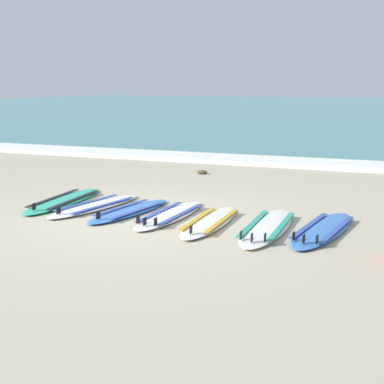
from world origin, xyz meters
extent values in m
plane|color=#B7AD93|center=(0.00, 0.00, 0.00)|extent=(80.00, 80.00, 0.00)
cube|color=teal|center=(0.00, 35.98, 0.05)|extent=(80.00, 60.00, 0.10)
cube|color=white|center=(0.00, 6.67, 0.06)|extent=(80.00, 1.37, 0.11)
ellipsoid|color=#2DB793|center=(-1.75, 0.62, 0.04)|extent=(0.68, 2.35, 0.07)
cube|color=black|center=(-1.96, 0.61, 0.08)|extent=(0.15, 1.63, 0.01)
cube|color=black|center=(-1.54, 0.63, 0.08)|extent=(0.15, 1.63, 0.01)
cube|color=black|center=(-1.71, -0.29, 0.12)|extent=(0.02, 0.09, 0.11)
ellipsoid|color=white|center=(-1.01, 0.45, 0.04)|extent=(0.97, 2.22, 0.07)
cube|color=#334CB2|center=(-1.20, 0.49, 0.08)|extent=(0.39, 1.49, 0.01)
cube|color=#334CB2|center=(-0.82, 0.41, 0.08)|extent=(0.39, 1.49, 0.01)
cube|color=black|center=(-1.18, -0.37, 0.12)|extent=(0.03, 0.09, 0.11)
ellipsoid|color=#3875CC|center=(-0.29, 0.33, 0.04)|extent=(0.85, 2.07, 0.07)
cube|color=#334CB2|center=(-0.46, 0.36, 0.08)|extent=(0.32, 1.40, 0.01)
cube|color=#334CB2|center=(-0.11, 0.30, 0.08)|extent=(0.32, 1.40, 0.01)
cube|color=black|center=(-0.42, -0.45, 0.12)|extent=(0.03, 0.09, 0.11)
ellipsoid|color=white|center=(0.44, 0.30, 0.04)|extent=(0.66, 2.16, 0.07)
cube|color=#334CB2|center=(0.25, 0.32, 0.08)|extent=(0.16, 1.49, 0.01)
cube|color=#334CB2|center=(0.64, 0.29, 0.08)|extent=(0.16, 1.49, 0.01)
cube|color=black|center=(0.39, -0.52, 0.12)|extent=(0.02, 0.09, 0.11)
cube|color=black|center=(0.25, -0.46, 0.12)|extent=(0.02, 0.09, 0.11)
cube|color=black|center=(0.54, -0.47, 0.12)|extent=(0.02, 0.09, 0.11)
ellipsoid|color=silver|center=(1.17, 0.13, 0.04)|extent=(0.54, 2.11, 0.07)
cube|color=gold|center=(0.98, 0.12, 0.08)|extent=(0.08, 1.47, 0.01)
cube|color=gold|center=(1.36, 0.13, 0.08)|extent=(0.08, 1.47, 0.01)
cube|color=black|center=(1.18, -0.70, 0.12)|extent=(0.01, 0.09, 0.11)
ellipsoid|color=white|center=(2.05, 0.14, 0.04)|extent=(0.61, 2.36, 0.07)
cube|color=teal|center=(1.84, 0.13, 0.08)|extent=(0.10, 1.65, 0.01)
cube|color=teal|center=(2.26, 0.14, 0.08)|extent=(0.10, 1.65, 0.01)
cube|color=black|center=(2.06, -0.78, 0.12)|extent=(0.01, 0.09, 0.11)
cube|color=black|center=(1.90, -0.72, 0.12)|extent=(0.01, 0.09, 0.11)
cube|color=black|center=(2.22, -0.72, 0.12)|extent=(0.01, 0.09, 0.11)
ellipsoid|color=#3875CC|center=(2.83, 0.28, 0.04)|extent=(0.89, 2.34, 0.07)
cube|color=#334CB2|center=(2.63, 0.31, 0.08)|extent=(0.31, 1.59, 0.01)
cube|color=#334CB2|center=(3.03, 0.25, 0.08)|extent=(0.31, 1.59, 0.01)
cube|color=black|center=(2.70, -0.60, 0.12)|extent=(0.02, 0.09, 0.11)
cube|color=black|center=(2.56, -0.52, 0.12)|extent=(0.02, 0.09, 0.11)
cube|color=black|center=(2.87, -0.56, 0.12)|extent=(0.02, 0.09, 0.11)
ellipsoid|color=#4C4228|center=(-0.50, 4.40, 0.04)|extent=(0.25, 0.20, 0.09)
camera|label=1|loc=(3.79, -7.51, 2.12)|focal=51.54mm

